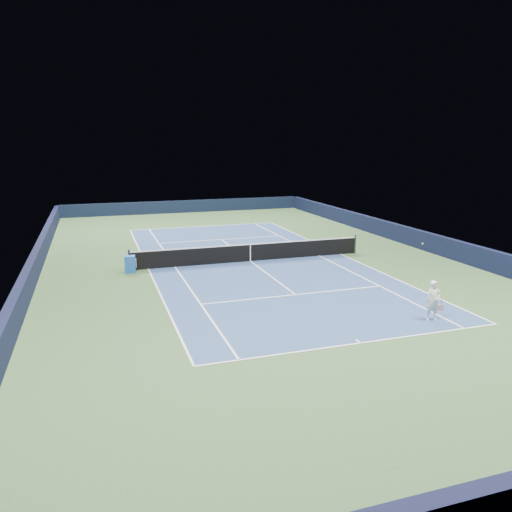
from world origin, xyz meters
name	(u,v)px	position (x,y,z in m)	size (l,w,h in m)	color
ground	(250,261)	(0.00, 0.00, 0.00)	(40.00, 40.00, 0.00)	#33522C
wall_far	(185,206)	(0.00, 19.82, 0.55)	(22.00, 0.35, 1.10)	black
wall_right	(420,239)	(10.82, 0.00, 0.55)	(0.35, 40.00, 1.10)	#111633
wall_left	(34,267)	(-10.82, 0.00, 0.55)	(0.35, 40.00, 1.10)	black
court_surface	(250,261)	(0.00, 0.00, 0.00)	(10.97, 23.77, 0.01)	navy
baseline_far	(204,226)	(0.00, 11.88, 0.01)	(10.97, 0.08, 0.00)	white
baseline_near	(361,343)	(0.00, -11.88, 0.01)	(10.97, 0.08, 0.00)	white
sideline_doubles_right	(341,254)	(5.49, 0.00, 0.01)	(0.08, 23.77, 0.00)	white
sideline_doubles_left	(148,269)	(-5.49, 0.00, 0.01)	(0.08, 23.77, 0.00)	white
sideline_singles_right	(319,256)	(4.12, 0.00, 0.01)	(0.08, 23.77, 0.00)	white
sideline_singles_left	(175,267)	(-4.12, 0.00, 0.01)	(0.08, 23.77, 0.00)	white
service_line_far	(221,239)	(0.00, 6.40, 0.01)	(8.23, 0.08, 0.00)	white
service_line_near	(296,295)	(0.00, -6.40, 0.01)	(8.23, 0.08, 0.00)	white
center_service_line	(250,261)	(0.00, 0.00, 0.01)	(0.08, 12.80, 0.00)	white
center_mark_far	(204,227)	(0.00, 11.73, 0.01)	(0.08, 0.30, 0.00)	white
center_mark_near	(358,341)	(0.00, -11.73, 0.01)	(0.08, 0.30, 0.00)	white
tennis_net	(250,252)	(0.00, 0.00, 0.50)	(12.90, 0.10, 1.07)	black
sponsor_cube	(130,264)	(-6.40, -0.37, 0.42)	(0.59, 0.52, 0.84)	#1C4FAC
tennis_player	(433,301)	(3.56, -10.82, 0.75)	(0.76, 1.27, 2.69)	white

